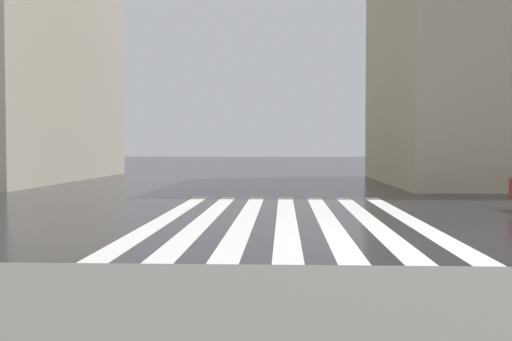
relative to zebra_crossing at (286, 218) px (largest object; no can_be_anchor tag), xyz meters
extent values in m
plane|color=black|center=(-4.00, -2.48, 0.00)|extent=(220.00, 220.00, 0.00)
cube|color=silver|center=(0.00, -3.00, 0.00)|extent=(13.00, 0.50, 0.01)
cube|color=silver|center=(0.00, -2.00, 0.00)|extent=(13.00, 0.50, 0.01)
cube|color=silver|center=(0.00, -1.00, 0.00)|extent=(13.00, 0.50, 0.01)
cube|color=silver|center=(0.00, 0.00, 0.00)|extent=(13.00, 0.50, 0.01)
cube|color=silver|center=(0.00, 1.00, 0.00)|extent=(13.00, 0.50, 0.01)
cube|color=silver|center=(0.00, 2.00, 0.00)|extent=(13.00, 0.50, 0.01)
cube|color=silver|center=(0.00, 3.00, 0.00)|extent=(13.00, 0.50, 0.01)
camera|label=1|loc=(-15.54, 0.07, 1.77)|focal=43.63mm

